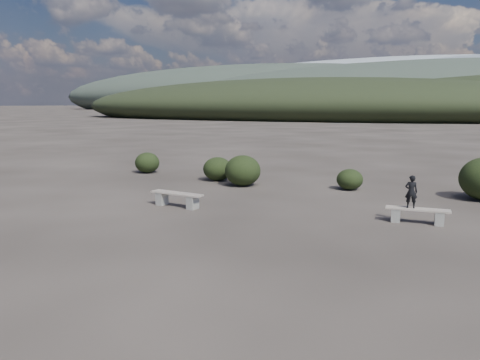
% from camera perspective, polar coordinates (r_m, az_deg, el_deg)
% --- Properties ---
extents(ground, '(1200.00, 1200.00, 0.00)m').
position_cam_1_polar(ground, '(10.42, -4.79, -9.08)').
color(ground, '#28231F').
rests_on(ground, ground).
extents(bench_left, '(1.88, 0.59, 0.46)m').
position_cam_1_polar(bench_left, '(15.12, -7.70, -2.22)').
color(bench_left, gray).
rests_on(bench_left, ground).
extents(bench_right, '(1.71, 0.46, 0.42)m').
position_cam_1_polar(bench_right, '(13.83, 20.81, -3.93)').
color(bench_right, gray).
rests_on(bench_right, ground).
extents(seated_person, '(0.37, 0.27, 0.92)m').
position_cam_1_polar(seated_person, '(13.71, 20.15, -1.35)').
color(seated_person, black).
rests_on(seated_person, bench_right).
extents(shrub_a, '(1.24, 1.24, 1.01)m').
position_cam_1_polar(shrub_a, '(20.09, -2.75, 1.36)').
color(shrub_a, black).
rests_on(shrub_a, ground).
extents(shrub_b, '(1.44, 1.44, 1.24)m').
position_cam_1_polar(shrub_b, '(18.78, 0.33, 1.16)').
color(shrub_b, black).
rests_on(shrub_b, ground).
extents(shrub_c, '(1.00, 1.00, 0.80)m').
position_cam_1_polar(shrub_c, '(18.44, 13.23, 0.08)').
color(shrub_c, black).
rests_on(shrub_c, ground).
extents(shrub_f, '(1.16, 1.16, 0.98)m').
position_cam_1_polar(shrub_f, '(22.78, -11.24, 2.09)').
color(shrub_f, black).
rests_on(shrub_f, ground).
extents(mountain_ridges, '(500.00, 400.00, 56.00)m').
position_cam_1_polar(mountain_ridges, '(348.00, 22.38, 9.86)').
color(mountain_ridges, black).
rests_on(mountain_ridges, ground).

